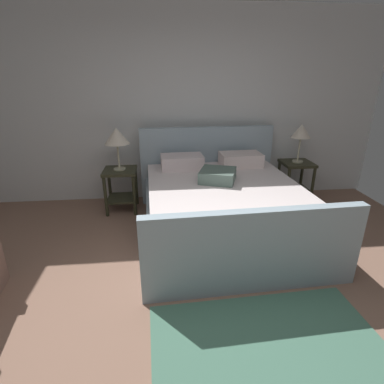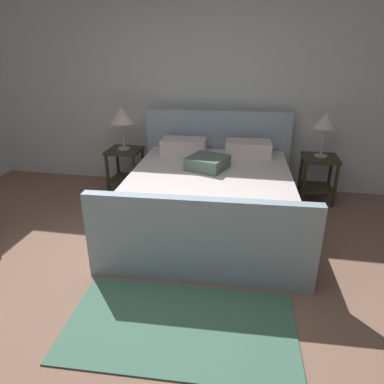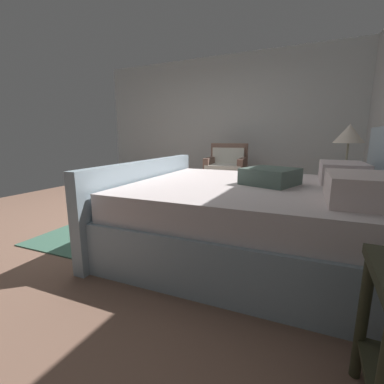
{
  "view_description": "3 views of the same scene",
  "coord_description": "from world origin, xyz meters",
  "px_view_note": "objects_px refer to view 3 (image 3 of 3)",
  "views": [
    {
      "loc": [
        -0.26,
        -1.68,
        1.82
      ],
      "look_at": [
        0.04,
        1.15,
        0.7
      ],
      "focal_mm": 28.3,
      "sensor_mm": 36.0,
      "label": 1
    },
    {
      "loc": [
        0.89,
        -2.02,
        1.9
      ],
      "look_at": [
        0.38,
        0.87,
        0.67
      ],
      "focal_mm": 32.74,
      "sensor_mm": 36.0,
      "label": 2
    },
    {
      "loc": [
        2.74,
        2.05,
        1.02
      ],
      "look_at": [
        0.26,
        0.88,
        0.45
      ],
      "focal_mm": 24.79,
      "sensor_mm": 36.0,
      "label": 3
    }
  ],
  "objects_px": {
    "nightstand_left": "(343,190)",
    "armchair": "(226,173)",
    "table_lamp_left": "(349,135)",
    "bed": "(255,215)"
  },
  "relations": [
    {
      "from": "nightstand_left",
      "to": "armchair",
      "type": "relative_size",
      "value": 0.67
    },
    {
      "from": "table_lamp_left",
      "to": "armchair",
      "type": "height_order",
      "value": "table_lamp_left"
    },
    {
      "from": "bed",
      "to": "table_lamp_left",
      "type": "distance_m",
      "value": 1.65
    },
    {
      "from": "nightstand_left",
      "to": "bed",
      "type": "bearing_deg",
      "value": -30.81
    },
    {
      "from": "table_lamp_left",
      "to": "armchair",
      "type": "distance_m",
      "value": 2.37
    },
    {
      "from": "armchair",
      "to": "bed",
      "type": "bearing_deg",
      "value": 23.24
    },
    {
      "from": "nightstand_left",
      "to": "table_lamp_left",
      "type": "bearing_deg",
      "value": 110.56
    },
    {
      "from": "table_lamp_left",
      "to": "armchair",
      "type": "bearing_deg",
      "value": -124.44
    },
    {
      "from": "bed",
      "to": "armchair",
      "type": "distance_m",
      "value": 2.79
    },
    {
      "from": "bed",
      "to": "nightstand_left",
      "type": "height_order",
      "value": "bed"
    }
  ]
}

